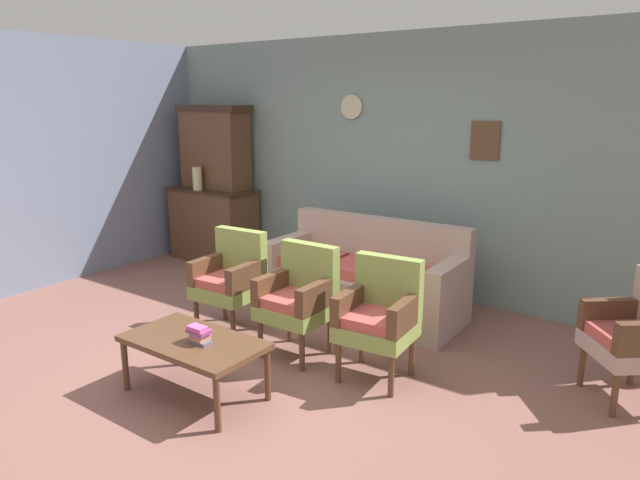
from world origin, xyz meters
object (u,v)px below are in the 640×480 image
at_px(armchair_row_middle, 379,314).
at_px(coffee_table, 194,345).
at_px(wingback_chair_by_fireplace, 637,332).
at_px(vase_on_cabinet, 197,179).
at_px(armchair_near_cabinet, 231,276).
at_px(armchair_by_doorway, 299,295).
at_px(book_stack_on_table, 199,334).
at_px(floral_couch, 365,281).
at_px(side_cabinet, 214,224).

height_order(armchair_row_middle, coffee_table, armchair_row_middle).
bearing_deg(wingback_chair_by_fireplace, vase_on_cabinet, 172.23).
bearing_deg(coffee_table, armchair_row_middle, 47.76).
relative_size(armchair_near_cabinet, armchair_by_doorway, 1.00).
bearing_deg(armchair_row_middle, vase_on_cabinet, 157.75).
xyz_separation_m(armchair_by_doorway, coffee_table, (-0.18, -0.96, -0.12)).
distance_m(armchair_near_cabinet, book_stack_on_table, 1.24).
bearing_deg(coffee_table, floral_couch, 86.22).
relative_size(armchair_by_doorway, wingback_chair_by_fireplace, 1.00).
xyz_separation_m(side_cabinet, wingback_chair_by_fireplace, (4.93, -0.86, 0.03)).
relative_size(armchair_by_doorway, coffee_table, 0.90).
height_order(floral_couch, coffee_table, floral_couch).
bearing_deg(side_cabinet, armchair_row_middle, -25.22).
relative_size(armchair_by_doorway, armchair_row_middle, 1.00).
xyz_separation_m(vase_on_cabinet, book_stack_on_table, (2.57, -2.40, -0.59)).
height_order(wingback_chair_by_fireplace, book_stack_on_table, wingback_chair_by_fireplace).
bearing_deg(coffee_table, armchair_by_doorway, 79.61).
xyz_separation_m(side_cabinet, floral_couch, (2.57, -0.50, -0.14)).
xyz_separation_m(vase_on_cabinet, floral_couch, (2.64, -0.32, -0.75)).
height_order(vase_on_cabinet, armchair_near_cabinet, vase_on_cabinet).
bearing_deg(armchair_by_doorway, floral_couch, 92.09).
bearing_deg(side_cabinet, floral_couch, -11.00).
bearing_deg(wingback_chair_by_fireplace, floral_couch, 171.29).
height_order(floral_couch, book_stack_on_table, floral_couch).
height_order(floral_couch, wingback_chair_by_fireplace, same).
xyz_separation_m(floral_couch, armchair_by_doorway, (0.04, -1.10, 0.17)).
bearing_deg(wingback_chair_by_fireplace, armchair_row_middle, -155.97).
relative_size(armchair_near_cabinet, book_stack_on_table, 5.29).
bearing_deg(coffee_table, wingback_chair_by_fireplace, 34.32).
height_order(wingback_chair_by_fireplace, coffee_table, wingback_chair_by_fireplace).
height_order(armchair_near_cabinet, armchair_by_doorway, same).
relative_size(armchair_by_doorway, book_stack_on_table, 5.29).
height_order(vase_on_cabinet, wingback_chair_by_fireplace, vase_on_cabinet).
relative_size(wingback_chair_by_fireplace, book_stack_on_table, 5.29).
distance_m(wingback_chair_by_fireplace, book_stack_on_table, 2.97).
xyz_separation_m(vase_on_cabinet, armchair_near_cabinet, (1.88, -1.37, -0.57)).
bearing_deg(book_stack_on_table, armchair_near_cabinet, 124.23).
relative_size(side_cabinet, book_stack_on_table, 6.79).
bearing_deg(vase_on_cabinet, armchair_by_doorway, -27.99).
xyz_separation_m(vase_on_cabinet, wingback_chair_by_fireplace, (5.00, -0.68, -0.57)).
height_order(armchair_row_middle, book_stack_on_table, armchair_row_middle).
bearing_deg(armchair_row_middle, floral_couch, 125.55).
xyz_separation_m(armchair_near_cabinet, armchair_row_middle, (1.53, -0.02, 0.00)).
bearing_deg(side_cabinet, armchair_near_cabinet, -40.57).
bearing_deg(floral_couch, wingback_chair_by_fireplace, -8.71).
height_order(armchair_by_doorway, coffee_table, armchair_by_doorway).
bearing_deg(floral_couch, armchair_row_middle, -54.45).
xyz_separation_m(armchair_near_cabinet, book_stack_on_table, (0.70, -1.03, -0.02)).
height_order(armchair_by_doorway, armchair_row_middle, same).
bearing_deg(floral_couch, book_stack_on_table, -91.74).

